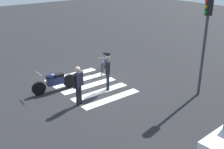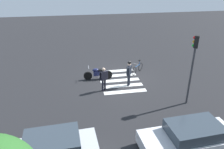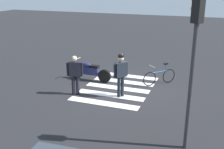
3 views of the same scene
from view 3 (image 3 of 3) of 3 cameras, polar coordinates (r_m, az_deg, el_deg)
name	(u,v)px [view 3 (image 3 of 3)]	position (r m, az deg, el deg)	size (l,w,h in m)	color
ground_plane	(118,88)	(12.73, 1.14, -2.77)	(60.00, 60.00, 0.00)	#232326
police_motorcycle	(90,71)	(13.60, -4.53, 0.64)	(2.20, 0.62, 1.04)	black
leaning_bicycle	(159,77)	(13.24, 9.77, -0.44)	(1.27, 1.29, 1.00)	black
officer_on_foot	(75,73)	(11.75, -7.66, 0.35)	(0.63, 0.38, 1.72)	black
officer_by_motorcycle	(121,71)	(11.40, 1.83, 0.65)	(0.47, 0.59, 1.91)	#1E232D
crosswalk_stripes	(118,88)	(12.73, 1.14, -2.76)	(3.00, 4.05, 0.01)	silver
traffic_light_pole	(194,51)	(7.54, 16.48, 4.61)	(0.36, 0.33, 4.33)	#38383D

